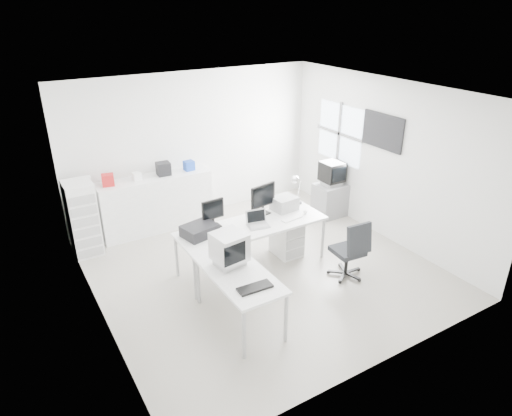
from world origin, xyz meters
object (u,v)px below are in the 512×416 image
crt_tv (332,174)px  sideboard (156,203)px  lcd_monitor_large (263,200)px  laptop (258,220)px  drawer_pedestal (287,238)px  lcd_monitor_small (213,213)px  tv_cabinet (330,200)px  filing_cabinet (83,218)px  side_desk (239,297)px  crt_monitor (229,248)px  inkjet_printer (200,230)px  main_desk (252,246)px  laser_printer (284,203)px  office_chair (348,248)px

crt_tv → sideboard: crt_tv is taller
lcd_monitor_large → laptop: 0.48m
lcd_monitor_large → drawer_pedestal: bearing=-40.9°
lcd_monitor_small → tv_cabinet: 3.00m
lcd_monitor_large → tv_cabinet: size_ratio=0.78×
lcd_monitor_large → filing_cabinet: 3.02m
side_desk → tv_cabinet: size_ratio=2.14×
crt_monitor → crt_tv: (3.16, 1.72, -0.12)m
tv_cabinet → inkjet_printer: bearing=-166.3°
main_desk → drawer_pedestal: (0.70, 0.05, -0.08)m
main_desk → laser_printer: laser_printer is taller
laptop → drawer_pedestal: bearing=23.3°
main_desk → office_chair: 1.49m
laptop → crt_monitor: 1.18m
main_desk → lcd_monitor_small: 0.85m
side_desk → lcd_monitor_large: 1.91m
crt_tv → filing_cabinet: (-4.50, 0.97, -0.24)m
crt_monitor → main_desk: bearing=37.5°
lcd_monitor_large → crt_monitor: lcd_monitor_large is taller
filing_cabinet → office_chair: bearing=-40.6°
laptop → crt_tv: 2.46m
laser_printer → sideboard: sideboard is taller
sideboard → filing_cabinet: size_ratio=1.62×
lcd_monitor_small → lcd_monitor_large: bearing=-3.5°
laptop → sideboard: size_ratio=0.17×
drawer_pedestal → tv_cabinet: 1.81m
drawer_pedestal → lcd_monitor_small: bearing=170.9°
drawer_pedestal → crt_monitor: bearing=-149.9°
lcd_monitor_small → crt_monitor: size_ratio=0.92×
lcd_monitor_small → filing_cabinet: bearing=132.3°
drawer_pedestal → filing_cabinet: 3.41m
lcd_monitor_small → tv_cabinet: (2.86, 0.62, -0.65)m
office_chair → filing_cabinet: bearing=143.9°
tv_cabinet → crt_tv: crt_tv is taller
inkjet_printer → crt_tv: bearing=1.2°
tv_cabinet → filing_cabinet: filing_cabinet is taller
main_desk → inkjet_printer: (-0.85, 0.10, 0.46)m
drawer_pedestal → laser_printer: size_ratio=1.54×
inkjet_printer → sideboard: 2.01m
filing_cabinet → main_desk: bearing=-40.1°
tv_cabinet → office_chair: bearing=-122.8°
drawer_pedestal → laptop: bearing=-167.0°
laser_printer → filing_cabinet: size_ratio=0.30×
inkjet_printer → laptop: laptop is taller
crt_monitor → office_chair: bearing=-11.6°
side_desk → crt_monitor: size_ratio=2.81×
office_chair → filing_cabinet: size_ratio=0.76×
laptop → tv_cabinet: (2.26, 0.97, -0.53)m
drawer_pedestal → laptop: (-0.65, -0.15, 0.56)m
inkjet_printer → lcd_monitor_large: (1.20, 0.15, 0.17)m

